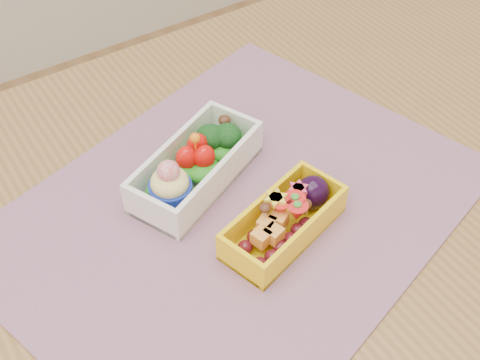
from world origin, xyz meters
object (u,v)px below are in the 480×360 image
table (260,278)px  bento_yellow (286,220)px  placemat (237,208)px  bento_white (196,166)px

table → bento_yellow: bearing=-56.8°
placemat → bento_white: bearing=105.0°
bento_yellow → placemat: bearing=96.6°
table → placemat: (-0.01, 0.04, 0.10)m
bento_white → bento_yellow: 0.13m
table → placemat: size_ratio=2.26×
placemat → bento_white: bento_white is taller
placemat → bento_white: size_ratio=2.78×
table → bento_yellow: (0.02, -0.02, 0.12)m
table → bento_white: bearing=104.8°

